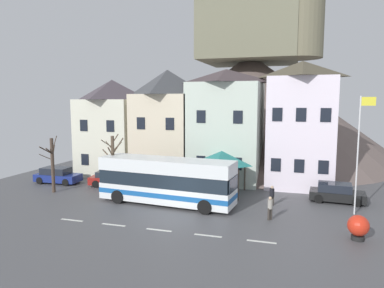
% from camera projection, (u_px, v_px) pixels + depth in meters
% --- Properties ---
extents(ground_plane, '(40.00, 60.00, 0.07)m').
position_uv_depth(ground_plane, '(171.00, 219.00, 23.07)').
color(ground_plane, '#4F4F52').
extents(townhouse_00, '(5.79, 6.15, 9.71)m').
position_uv_depth(townhouse_00, '(113.00, 127.00, 37.06)').
color(townhouse_00, silver).
rests_on(townhouse_00, ground_plane).
extents(townhouse_01, '(5.68, 6.37, 10.58)m').
position_uv_depth(townhouse_01, '(168.00, 124.00, 35.36)').
color(townhouse_01, beige).
rests_on(townhouse_01, ground_plane).
extents(townhouse_02, '(6.46, 5.75, 10.47)m').
position_uv_depth(townhouse_02, '(226.00, 126.00, 33.35)').
color(townhouse_02, silver).
rests_on(townhouse_02, ground_plane).
extents(townhouse_03, '(5.58, 5.80, 11.00)m').
position_uv_depth(townhouse_03, '(301.00, 124.00, 31.39)').
color(townhouse_03, white).
rests_on(townhouse_03, ground_plane).
extents(hilltop_castle, '(38.44, 38.44, 20.90)m').
position_uv_depth(hilltop_castle, '(250.00, 101.00, 48.72)').
color(hilltop_castle, '#665751').
rests_on(hilltop_castle, ground_plane).
extents(transit_bus, '(10.33, 3.35, 3.39)m').
position_uv_depth(transit_bus, '(166.00, 181.00, 26.11)').
color(transit_bus, white).
rests_on(transit_bus, ground_plane).
extents(bus_shelter, '(3.60, 3.60, 3.55)m').
position_uv_depth(bus_shelter, '(222.00, 158.00, 28.92)').
color(bus_shelter, '#473D33').
rests_on(bus_shelter, ground_plane).
extents(parked_car_00, '(4.58, 2.48, 1.34)m').
position_uv_depth(parked_car_00, '(114.00, 178.00, 31.86)').
color(parked_car_00, maroon).
rests_on(parked_car_00, ground_plane).
extents(parked_car_01, '(4.05, 2.13, 1.41)m').
position_uv_depth(parked_car_01, '(336.00, 193.00, 26.82)').
color(parked_car_01, black).
rests_on(parked_car_01, ground_plane).
extents(parked_car_02, '(4.17, 1.98, 1.45)m').
position_uv_depth(parked_car_02, '(57.00, 175.00, 32.96)').
color(parked_car_02, navy).
rests_on(parked_car_02, ground_plane).
extents(pedestrian_00, '(0.32, 0.32, 1.53)m').
position_uv_depth(pedestrian_00, '(270.00, 207.00, 22.74)').
color(pedestrian_00, '#38332D').
rests_on(pedestrian_00, ground_plane).
extents(pedestrian_01, '(0.34, 0.34, 1.48)m').
position_uv_depth(pedestrian_01, '(272.00, 195.00, 25.84)').
color(pedestrian_01, '#38332D').
rests_on(pedestrian_01, ground_plane).
extents(public_bench, '(1.43, 0.48, 0.87)m').
position_uv_depth(public_bench, '(201.00, 180.00, 32.14)').
color(public_bench, '#473828').
rests_on(public_bench, ground_plane).
extents(flagpole, '(0.95, 0.10, 7.90)m').
position_uv_depth(flagpole, '(359.00, 148.00, 23.37)').
color(flagpole, silver).
rests_on(flagpole, ground_plane).
extents(harbour_buoy, '(1.15, 1.15, 1.40)m').
position_uv_depth(harbour_buoy, '(358.00, 226.00, 19.46)').
color(harbour_buoy, black).
rests_on(harbour_buoy, ground_plane).
extents(bare_tree_00, '(1.40, 2.30, 4.65)m').
position_uv_depth(bare_tree_00, '(52.00, 163.00, 29.40)').
color(bare_tree_00, '#47382D').
rests_on(bare_tree_00, ground_plane).
extents(bare_tree_01, '(1.72, 1.77, 5.06)m').
position_uv_depth(bare_tree_01, '(113.00, 164.00, 27.79)').
color(bare_tree_01, brown).
rests_on(bare_tree_01, ground_plane).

